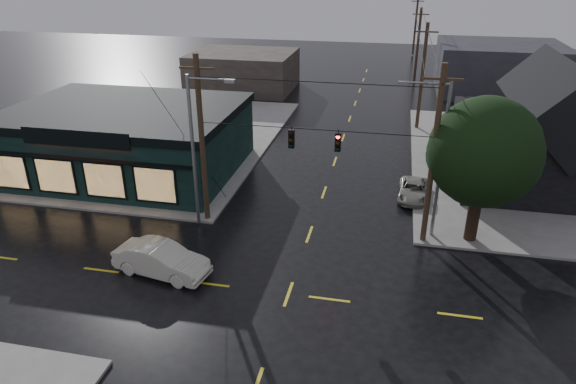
% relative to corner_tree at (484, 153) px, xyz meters
% --- Properties ---
extents(ground_plane, '(160.00, 160.00, 0.00)m').
position_rel_corner_tree_xyz_m(ground_plane, '(-9.14, -7.16, -5.41)').
color(ground_plane, black).
extents(sidewalk_nw, '(28.00, 28.00, 0.15)m').
position_rel_corner_tree_xyz_m(sidewalk_nw, '(-29.14, 12.84, -5.33)').
color(sidewalk_nw, gray).
rests_on(sidewalk_nw, ground).
extents(pizza_shop, '(16.30, 12.34, 4.90)m').
position_rel_corner_tree_xyz_m(pizza_shop, '(-24.14, 5.79, -2.85)').
color(pizza_shop, black).
rests_on(pizza_shop, ground).
extents(ne_building, '(12.60, 11.60, 8.75)m').
position_rel_corner_tree_xyz_m(ne_building, '(5.86, 9.84, -0.94)').
color(ne_building, black).
rests_on(ne_building, ground).
extents(corner_tree, '(5.99, 5.99, 8.28)m').
position_rel_corner_tree_xyz_m(corner_tree, '(0.00, 0.00, 0.00)').
color(corner_tree, black).
rests_on(corner_tree, ground).
extents(utility_pole_nw, '(2.00, 0.32, 10.15)m').
position_rel_corner_tree_xyz_m(utility_pole_nw, '(-15.64, -0.66, -5.41)').
color(utility_pole_nw, '#322316').
rests_on(utility_pole_nw, ground).
extents(utility_pole_ne, '(2.00, 0.32, 10.15)m').
position_rel_corner_tree_xyz_m(utility_pole_ne, '(-2.64, -0.66, -5.41)').
color(utility_pole_ne, '#322316').
rests_on(utility_pole_ne, ground).
extents(utility_pole_far_a, '(2.00, 0.32, 9.65)m').
position_rel_corner_tree_xyz_m(utility_pole_far_a, '(-2.64, 20.84, -5.41)').
color(utility_pole_far_a, '#322316').
rests_on(utility_pole_far_a, ground).
extents(utility_pole_far_b, '(2.00, 0.32, 9.15)m').
position_rel_corner_tree_xyz_m(utility_pole_far_b, '(-2.64, 40.84, -5.41)').
color(utility_pole_far_b, '#322316').
rests_on(utility_pole_far_b, ground).
extents(utility_pole_far_c, '(2.00, 0.32, 9.15)m').
position_rel_corner_tree_xyz_m(utility_pole_far_c, '(-2.64, 60.84, -5.41)').
color(utility_pole_far_c, '#322316').
rests_on(utility_pole_far_c, ground).
extents(span_signal_assembly, '(13.00, 0.48, 1.23)m').
position_rel_corner_tree_xyz_m(span_signal_assembly, '(-9.04, -0.66, 0.29)').
color(span_signal_assembly, black).
rests_on(span_signal_assembly, ground).
extents(streetlight_nw, '(5.40, 0.30, 9.15)m').
position_rel_corner_tree_xyz_m(streetlight_nw, '(-15.94, -1.36, -5.41)').
color(streetlight_nw, gray).
rests_on(streetlight_nw, ground).
extents(streetlight_ne, '(5.40, 0.30, 9.15)m').
position_rel_corner_tree_xyz_m(streetlight_ne, '(-2.14, 0.04, -5.41)').
color(streetlight_ne, gray).
rests_on(streetlight_ne, ground).
extents(bg_building_west, '(12.00, 10.00, 4.40)m').
position_rel_corner_tree_xyz_m(bg_building_west, '(-23.14, 32.84, -3.21)').
color(bg_building_west, '#372D28').
rests_on(bg_building_west, ground).
extents(bg_building_east, '(14.00, 12.00, 5.60)m').
position_rel_corner_tree_xyz_m(bg_building_east, '(6.86, 37.84, -2.61)').
color(bg_building_east, '#292A2F').
rests_on(bg_building_east, ground).
extents(sedan_cream, '(5.25, 2.61, 1.65)m').
position_rel_corner_tree_xyz_m(sedan_cream, '(-15.86, -6.76, -4.58)').
color(sedan_cream, silver).
rests_on(sedan_cream, ground).
extents(suv_silver, '(2.07, 4.19, 1.14)m').
position_rel_corner_tree_xyz_m(suv_silver, '(-3.14, 5.20, -4.84)').
color(suv_silver, '#9A998E').
rests_on(suv_silver, ground).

